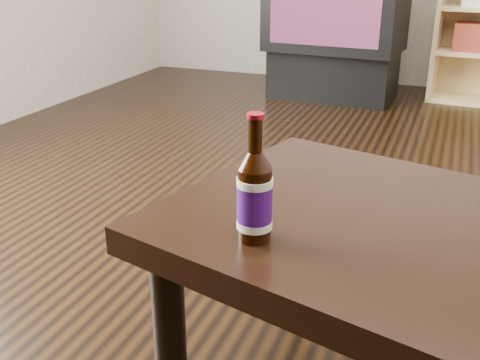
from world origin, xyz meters
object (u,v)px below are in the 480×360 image
(coffee_table, at_px, (470,272))
(beer_bottle, at_px, (255,197))
(tv, at_px, (337,0))
(tv_stand, at_px, (333,74))

(coffee_table, height_order, beer_bottle, beer_bottle)
(tv, bearing_deg, coffee_table, -68.06)
(beer_bottle, bearing_deg, tv_stand, 99.40)
(tv_stand, relative_size, beer_bottle, 3.43)
(tv, height_order, beer_bottle, tv)
(tv_stand, distance_m, beer_bottle, 3.19)
(tv, xyz_separation_m, beer_bottle, (0.52, -3.12, -0.13))
(tv_stand, xyz_separation_m, beer_bottle, (0.52, -3.12, 0.39))
(coffee_table, bearing_deg, beer_bottle, -161.69)
(tv_stand, distance_m, coffee_table, 3.13)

